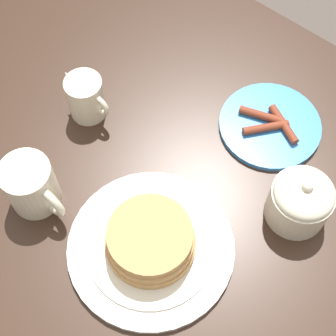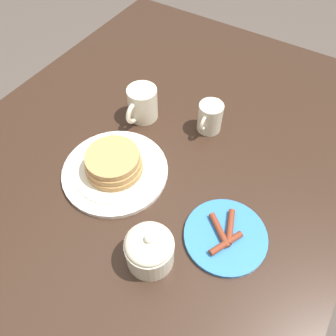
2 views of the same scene
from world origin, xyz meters
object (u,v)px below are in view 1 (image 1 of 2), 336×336
object	(u,v)px
pancake_plate	(151,243)
creamer_pitcher	(86,97)
side_plate_bacon	(270,125)
coffee_mug	(32,186)
sugar_bowl	(300,200)

from	to	relation	value
pancake_plate	creamer_pitcher	size ratio (longest dim) A/B	2.54
side_plate_bacon	coffee_mug	size ratio (longest dim) A/B	1.58
side_plate_bacon	sugar_bowl	distance (m)	0.17
coffee_mug	sugar_bowl	world-z (taller)	sugar_bowl
coffee_mug	creamer_pitcher	distance (m)	0.19
pancake_plate	sugar_bowl	bearing A→B (deg)	54.91
side_plate_bacon	creamer_pitcher	size ratio (longest dim) A/B	1.76
coffee_mug	creamer_pitcher	xyz separation A→B (m)	(-0.06, 0.18, -0.00)
coffee_mug	sugar_bowl	xyz separation A→B (m)	(0.33, 0.25, -0.00)
pancake_plate	sugar_bowl	world-z (taller)	sugar_bowl
side_plate_bacon	coffee_mug	xyz separation A→B (m)	(-0.21, -0.36, 0.04)
pancake_plate	creamer_pitcher	xyz separation A→B (m)	(-0.26, 0.12, 0.02)
pancake_plate	creamer_pitcher	bearing A→B (deg)	153.94
coffee_mug	sugar_bowl	bearing A→B (deg)	36.59
side_plate_bacon	coffee_mug	distance (m)	0.42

